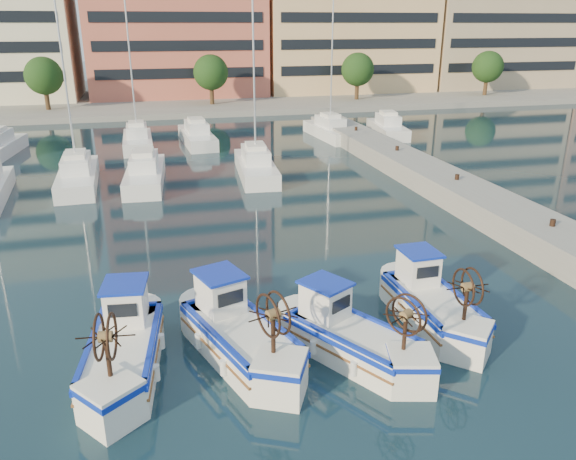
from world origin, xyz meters
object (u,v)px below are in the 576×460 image
(fishing_boat_b, at_px, (238,332))
(fishing_boat_c, at_px, (350,335))
(fishing_boat_a, at_px, (124,346))
(fishing_boat_d, at_px, (431,302))

(fishing_boat_b, height_order, fishing_boat_c, fishing_boat_b)
(fishing_boat_a, bearing_deg, fishing_boat_b, 6.25)
(fishing_boat_c, bearing_deg, fishing_boat_d, -8.79)
(fishing_boat_a, relative_size, fishing_boat_c, 1.06)
(fishing_boat_c, bearing_deg, fishing_boat_a, 141.49)
(fishing_boat_c, xyz_separation_m, fishing_boat_d, (3.36, 1.32, 0.02))
(fishing_boat_b, height_order, fishing_boat_d, fishing_boat_b)
(fishing_boat_a, distance_m, fishing_boat_d, 9.91)
(fishing_boat_c, relative_size, fishing_boat_d, 1.00)
(fishing_boat_d, bearing_deg, fishing_boat_a, -178.97)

